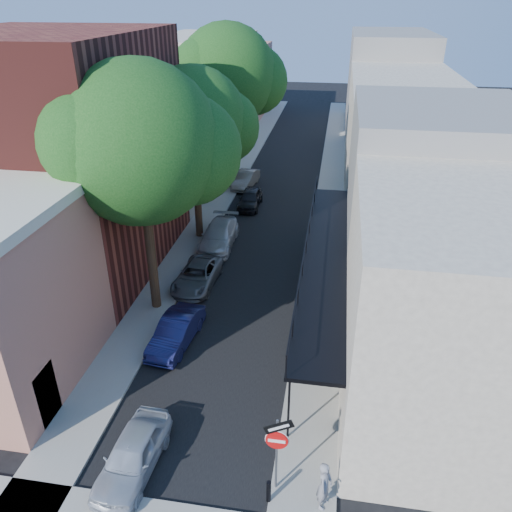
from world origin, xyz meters
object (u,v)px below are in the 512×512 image
at_px(oak_near, 151,146).
at_px(pedestrian, 325,485).
at_px(parked_car_b, 176,332).
at_px(parked_car_f, 246,179).
at_px(parked_car_c, 197,276).
at_px(bollard, 269,491).
at_px(oak_far, 234,76).
at_px(oak_mid, 201,122).
at_px(sign_post, 277,443).
at_px(parked_car_a, 133,455).
at_px(parked_car_d, 219,235).
at_px(parked_car_e, 250,199).

distance_m(oak_near, pedestrian, 14.29).
xyz_separation_m(parked_car_b, parked_car_f, (-0.60, 19.92, -0.00)).
bearing_deg(parked_car_c, bollard, -62.77).
bearing_deg(oak_near, oak_far, 89.96).
relative_size(oak_mid, oak_far, 0.86).
relative_size(sign_post, pedestrian, 1.79).
relative_size(oak_near, parked_car_a, 3.08).
xyz_separation_m(bollard, oak_near, (-6.37, 9.76, 7.36)).
height_order(oak_near, oak_mid, oak_near).
distance_m(sign_post, bollard, 1.60).
relative_size(sign_post, parked_car_b, 0.79).
height_order(sign_post, parked_car_c, sign_post).
bearing_deg(bollard, pedestrian, 4.79).
relative_size(parked_car_a, parked_car_f, 0.98).
bearing_deg(pedestrian, oak_mid, 39.21).
distance_m(sign_post, pedestrian, 1.83).
xyz_separation_m(sign_post, parked_car_a, (-4.56, 0.04, -1.41)).
distance_m(oak_far, parked_car_c, 16.81).
distance_m(parked_car_b, pedestrian, 9.50).
bearing_deg(parked_car_a, sign_post, 2.43).
bearing_deg(oak_far, parked_car_d, -84.33).
bearing_deg(bollard, parked_car_f, 101.77).
xyz_separation_m(oak_near, parked_car_f, (0.77, 17.12, -7.26)).
height_order(sign_post, oak_mid, oak_mid).
bearing_deg(sign_post, oak_mid, 110.86).
xyz_separation_m(parked_car_d, parked_car_f, (-0.26, 10.37, -0.05)).
xyz_separation_m(sign_post, parked_car_e, (-4.71, 22.41, -1.42)).
relative_size(parked_car_c, parked_car_f, 1.09).
relative_size(bollard, parked_car_d, 0.17).
bearing_deg(parked_car_d, parked_car_c, -91.54).
height_order(oak_far, parked_car_c, oak_far).
height_order(oak_near, parked_car_a, oak_near).
distance_m(bollard, oak_near, 13.78).
height_order(bollard, parked_car_e, parked_car_e).
xyz_separation_m(parked_car_a, parked_car_e, (-0.16, 22.36, -0.01)).
relative_size(oak_far, parked_car_b, 3.14).
xyz_separation_m(oak_mid, parked_car_f, (0.82, 9.15, -6.44)).
distance_m(parked_car_b, parked_car_e, 15.92).
relative_size(parked_car_d, parked_car_f, 1.23).
relative_size(oak_near, parked_car_f, 3.03).
bearing_deg(bollard, parked_car_c, 114.45).
bearing_deg(parked_car_a, parked_car_b, 98.26).
bearing_deg(parked_car_c, parked_car_f, 93.59).
distance_m(sign_post, oak_near, 12.77).
xyz_separation_m(bollard, parked_car_e, (-4.56, 22.88, 0.10)).
bearing_deg(pedestrian, parked_car_d, 37.66).
bearing_deg(parked_car_d, bollard, -72.99).
xyz_separation_m(oak_near, parked_car_e, (1.81, 13.12, -7.26)).
xyz_separation_m(sign_post, oak_near, (-6.53, 9.29, 5.84)).
relative_size(parked_car_b, pedestrian, 2.27).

